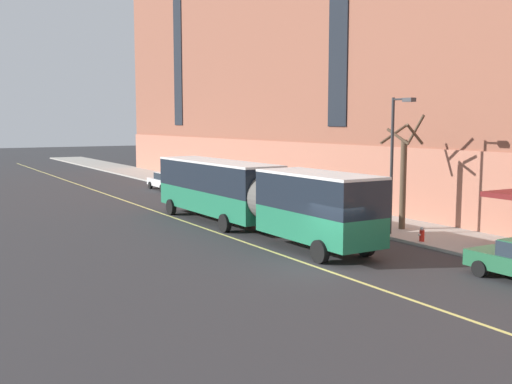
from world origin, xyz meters
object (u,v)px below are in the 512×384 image
Objects in this scene: parked_car_silver_4 at (300,211)px; city_bus at (249,193)px; street_tree_mid_block at (404,173)px; parked_car_darkgray_3 at (200,188)px; parked_car_white_5 at (165,181)px; street_lamp at (395,151)px; fire_hydrant at (422,234)px.

city_bus is at bearing -173.51° from parked_car_silver_4.
parked_car_darkgray_3 is at bearing 100.00° from street_tree_mid_block.
parked_car_darkgray_3 is 0.94× the size of parked_car_white_5.
street_tree_mid_block is 2.17m from street_lamp.
parked_car_darkgray_3 is 19.93m from street_lamp.
city_bus is at bearing 126.68° from fire_hydrant.
street_lamp is 4.46m from fire_hydrant.
street_lamp reaches higher than parked_car_darkgray_3.
fire_hydrant is at bearing -86.58° from parked_car_white_5.
parked_car_silver_4 is 7.00m from street_lamp.
parked_car_darkgray_3 is 0.63× the size of street_lamp.
street_lamp reaches higher than city_bus.
city_bus is 3.93m from parked_car_silver_4.
parked_car_silver_4 reaches higher than fire_hydrant.
city_bus reaches higher than parked_car_silver_4.
parked_car_white_5 is 26.81m from street_lamp.
parked_car_silver_4 is 7.97m from fire_hydrant.
parked_car_darkgray_3 is 0.72× the size of street_tree_mid_block.
parked_car_darkgray_3 and parked_car_silver_4 have the same top height.
street_tree_mid_block is at bearing -80.00° from parked_car_darkgray_3.
parked_car_white_5 is (3.76, 21.25, -1.33)m from city_bus.
parked_car_darkgray_3 reaches higher than fire_hydrant.
city_bus is 8.00m from street_lamp.
parked_car_darkgray_3 is (3.83, 14.26, -1.33)m from city_bus.
fire_hydrant is at bearing -118.52° from street_tree_mid_block.
street_lamp is (-1.54, -0.92, 1.23)m from street_tree_mid_block.
street_lamp is at bearing 87.26° from fire_hydrant.
street_tree_mid_block is at bearing -31.35° from city_bus.
parked_car_silver_4 and parked_car_white_5 have the same top height.
parked_car_darkgray_3 is 0.96× the size of parked_car_silver_4.
parked_car_silver_4 is (-0.15, -13.85, 0.00)m from parked_car_darkgray_3.
parked_car_white_5 is 28.64m from fire_hydrant.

